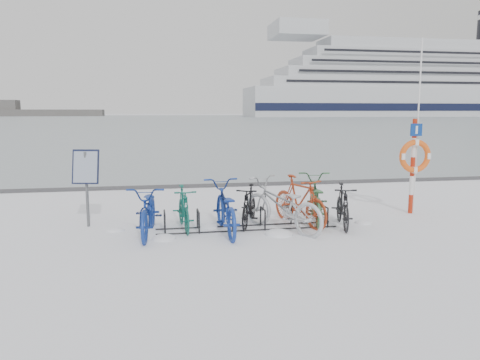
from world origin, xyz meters
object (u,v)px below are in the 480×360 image
object	(u,v)px
info_board	(86,171)
lifebuoy_station	(415,156)
cruise_ferry	(405,87)
bike_rack	(247,221)

from	to	relation	value
info_board	lifebuoy_station	size ratio (longest dim) A/B	0.40
info_board	cruise_ferry	distance (m)	235.06
bike_rack	lifebuoy_station	xyz separation A→B (m)	(4.43, 0.77, 1.28)
bike_rack	lifebuoy_station	world-z (taller)	lifebuoy_station
bike_rack	lifebuoy_station	distance (m)	4.67
info_board	bike_rack	bearing A→B (deg)	-1.55
bike_rack	cruise_ferry	size ratio (longest dim) A/B	0.03
bike_rack	cruise_ferry	distance (m)	234.05
bike_rack	info_board	xyz separation A→B (m)	(-3.49, 0.81, 1.08)
bike_rack	info_board	distance (m)	3.74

